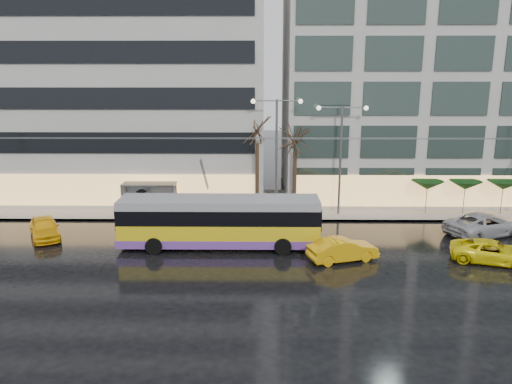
{
  "coord_description": "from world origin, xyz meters",
  "views": [
    {
      "loc": [
        0.82,
        -27.63,
        11.21
      ],
      "look_at": [
        0.47,
        5.0,
        3.3
      ],
      "focal_mm": 35.0,
      "sensor_mm": 36.0,
      "label": 1
    }
  ],
  "objects_px": {
    "bus_shelter": "(145,191)",
    "street_lamp_near": "(276,141)",
    "trolleybus": "(220,223)",
    "taxi_a": "(45,228)"
  },
  "relations": [
    {
      "from": "bus_shelter",
      "to": "street_lamp_near",
      "type": "distance_m",
      "value": 11.14
    },
    {
      "from": "trolleybus",
      "to": "taxi_a",
      "type": "bearing_deg",
      "value": 172.19
    },
    {
      "from": "trolleybus",
      "to": "street_lamp_near",
      "type": "height_order",
      "value": "street_lamp_near"
    },
    {
      "from": "trolleybus",
      "to": "bus_shelter",
      "type": "bearing_deg",
      "value": 131.27
    },
    {
      "from": "bus_shelter",
      "to": "taxi_a",
      "type": "distance_m",
      "value": 8.19
    },
    {
      "from": "bus_shelter",
      "to": "street_lamp_near",
      "type": "height_order",
      "value": "street_lamp_near"
    },
    {
      "from": "trolleybus",
      "to": "taxi_a",
      "type": "height_order",
      "value": "trolleybus"
    },
    {
      "from": "trolleybus",
      "to": "street_lamp_near",
      "type": "distance_m",
      "value": 9.53
    },
    {
      "from": "street_lamp_near",
      "to": "taxi_a",
      "type": "height_order",
      "value": "street_lamp_near"
    },
    {
      "from": "bus_shelter",
      "to": "street_lamp_near",
      "type": "bearing_deg",
      "value": 0.63
    }
  ]
}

